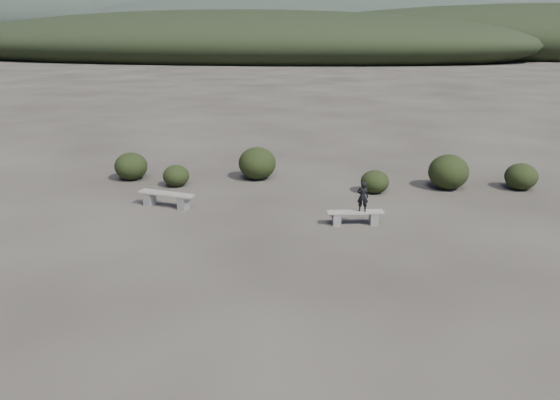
# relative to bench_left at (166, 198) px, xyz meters

# --- Properties ---
(ground) EXTENTS (1200.00, 1200.00, 0.00)m
(ground) POSITION_rel_bench_left_xyz_m (4.40, -5.58, -0.29)
(ground) COLOR #302B25
(ground) RESTS_ON ground
(bench_left) EXTENTS (1.96, 0.77, 0.48)m
(bench_left) POSITION_rel_bench_left_xyz_m (0.00, 0.00, 0.00)
(bench_left) COLOR slate
(bench_left) RESTS_ON ground
(bench_right) EXTENTS (1.70, 0.69, 0.42)m
(bench_right) POSITION_rel_bench_left_xyz_m (6.11, -0.67, -0.04)
(bench_right) COLOR slate
(bench_right) RESTS_ON ground
(seated_person) EXTENTS (0.34, 0.23, 0.90)m
(seated_person) POSITION_rel_bench_left_xyz_m (6.29, -0.62, 0.58)
(seated_person) COLOR black
(seated_person) RESTS_ON bench_right
(shrub_a) EXTENTS (0.96, 0.96, 0.78)m
(shrub_a) POSITION_rel_bench_left_xyz_m (-0.53, 2.41, 0.10)
(shrub_a) COLOR black
(shrub_a) RESTS_ON ground
(shrub_b) EXTENTS (1.44, 1.44, 1.23)m
(shrub_b) POSITION_rel_bench_left_xyz_m (2.20, 3.90, 0.33)
(shrub_b) COLOR black
(shrub_b) RESTS_ON ground
(shrub_c) EXTENTS (1.00, 1.00, 0.80)m
(shrub_c) POSITION_rel_bench_left_xyz_m (6.66, 2.76, 0.11)
(shrub_c) COLOR black
(shrub_c) RESTS_ON ground
(shrub_d) EXTENTS (1.43, 1.43, 1.25)m
(shrub_d) POSITION_rel_bench_left_xyz_m (9.26, 3.71, 0.33)
(shrub_d) COLOR black
(shrub_d) RESTS_ON ground
(shrub_e) EXTENTS (1.14, 1.14, 0.95)m
(shrub_e) POSITION_rel_bench_left_xyz_m (11.84, 4.06, 0.19)
(shrub_e) COLOR black
(shrub_e) RESTS_ON ground
(shrub_f) EXTENTS (1.23, 1.23, 1.04)m
(shrub_f) POSITION_rel_bench_left_xyz_m (-2.54, 3.01, 0.23)
(shrub_f) COLOR black
(shrub_f) RESTS_ON ground
(mountain_ridges) EXTENTS (500.00, 400.00, 56.00)m
(mountain_ridges) POSITION_rel_bench_left_xyz_m (-3.08, 333.48, 10.55)
(mountain_ridges) COLOR black
(mountain_ridges) RESTS_ON ground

